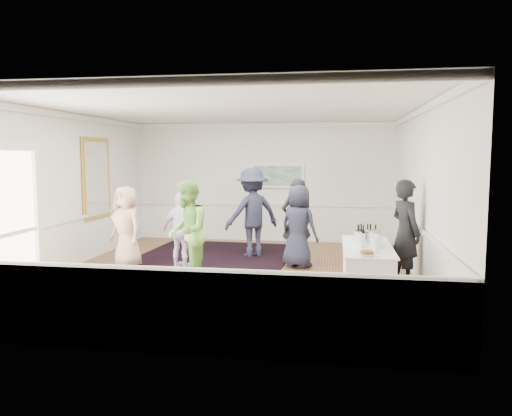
% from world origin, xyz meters
% --- Properties ---
extents(floor, '(8.00, 8.00, 0.00)m').
position_xyz_m(floor, '(0.00, 0.00, 0.00)').
color(floor, brown).
rests_on(floor, ground).
extents(ceiling, '(7.00, 8.00, 0.02)m').
position_xyz_m(ceiling, '(0.00, 0.00, 3.20)').
color(ceiling, white).
rests_on(ceiling, wall_back).
extents(wall_left, '(0.02, 8.00, 3.20)m').
position_xyz_m(wall_left, '(-3.50, 0.00, 1.60)').
color(wall_left, white).
rests_on(wall_left, floor).
extents(wall_right, '(0.02, 8.00, 3.20)m').
position_xyz_m(wall_right, '(3.50, 0.00, 1.60)').
color(wall_right, white).
rests_on(wall_right, floor).
extents(wall_back, '(7.00, 0.02, 3.20)m').
position_xyz_m(wall_back, '(0.00, 4.00, 1.60)').
color(wall_back, white).
rests_on(wall_back, floor).
extents(wall_front, '(7.00, 0.02, 3.20)m').
position_xyz_m(wall_front, '(0.00, -4.00, 1.60)').
color(wall_front, white).
rests_on(wall_front, floor).
extents(wainscoting, '(7.00, 8.00, 1.00)m').
position_xyz_m(wainscoting, '(0.00, 0.00, 0.50)').
color(wainscoting, white).
rests_on(wainscoting, floor).
extents(mirror, '(0.05, 1.25, 1.85)m').
position_xyz_m(mirror, '(-3.45, 1.30, 1.80)').
color(mirror, gold).
rests_on(mirror, wall_left).
extents(doorway, '(0.10, 1.78, 2.56)m').
position_xyz_m(doorway, '(-3.45, -1.90, 1.42)').
color(doorway, white).
rests_on(doorway, wall_left).
extents(landscape_painting, '(1.44, 0.06, 0.66)m').
position_xyz_m(landscape_painting, '(0.40, 3.95, 1.78)').
color(landscape_painting, white).
rests_on(landscape_painting, wall_back).
extents(area_rug, '(3.67, 4.68, 0.02)m').
position_xyz_m(area_rug, '(-0.80, 1.23, 0.01)').
color(area_rug, black).
rests_on(area_rug, floor).
extents(serving_table, '(0.79, 2.08, 0.84)m').
position_xyz_m(serving_table, '(2.48, -1.12, 0.42)').
color(serving_table, white).
rests_on(serving_table, floor).
extents(bartender, '(0.73, 0.82, 1.90)m').
position_xyz_m(bartender, '(3.20, -0.28, 0.95)').
color(bartender, black).
rests_on(bartender, floor).
extents(guest_tan, '(0.99, 0.89, 1.70)m').
position_xyz_m(guest_tan, '(-2.29, 0.21, 0.85)').
color(guest_tan, tan).
rests_on(guest_tan, floor).
extents(guest_green, '(0.90, 1.05, 1.88)m').
position_xyz_m(guest_green, '(-0.71, -0.70, 0.94)').
color(guest_green, '#73BB4A').
rests_on(guest_green, floor).
extents(guest_lilac, '(1.01, 0.68, 1.59)m').
position_xyz_m(guest_lilac, '(-1.15, 0.35, 0.79)').
color(guest_lilac, silver).
rests_on(guest_lilac, floor).
extents(guest_dark_a, '(1.50, 1.38, 2.03)m').
position_xyz_m(guest_dark_a, '(0.07, 1.82, 1.01)').
color(guest_dark_a, '#222539').
rests_on(guest_dark_a, floor).
extents(guest_dark_b, '(0.79, 0.67, 1.83)m').
position_xyz_m(guest_dark_b, '(1.13, 1.23, 0.91)').
color(guest_dark_b, black).
rests_on(guest_dark_b, floor).
extents(guest_navy, '(1.00, 0.87, 1.72)m').
position_xyz_m(guest_navy, '(1.20, 0.88, 0.86)').
color(guest_navy, '#222539').
rests_on(guest_navy, floor).
extents(wine_bottles, '(0.37, 0.26, 0.31)m').
position_xyz_m(wine_bottles, '(2.48, -0.68, 1.00)').
color(wine_bottles, black).
rests_on(wine_bottles, serving_table).
extents(juice_pitchers, '(0.41, 0.66, 0.24)m').
position_xyz_m(juice_pitchers, '(2.50, -1.33, 0.96)').
color(juice_pitchers, '#70B440').
rests_on(juice_pitchers, serving_table).
extents(ice_bucket, '(0.26, 0.26, 0.25)m').
position_xyz_m(ice_bucket, '(2.56, -1.01, 0.96)').
color(ice_bucket, silver).
rests_on(ice_bucket, serving_table).
extents(nut_bowl, '(0.24, 0.24, 0.08)m').
position_xyz_m(nut_bowl, '(2.42, -1.99, 0.88)').
color(nut_bowl, white).
rests_on(nut_bowl, serving_table).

